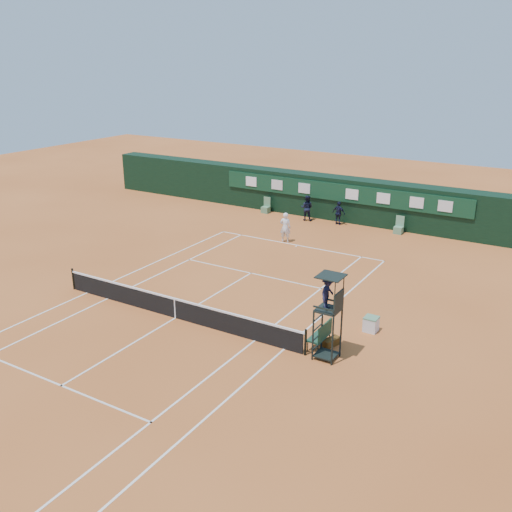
{
  "coord_description": "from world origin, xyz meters",
  "views": [
    {
      "loc": [
        14.86,
        -17.77,
        11.04
      ],
      "look_at": [
        0.56,
        6.0,
        1.2
      ],
      "focal_mm": 40.0,
      "sensor_mm": 36.0,
      "label": 1
    }
  ],
  "objects_px": {
    "player_bench": "(322,334)",
    "cooler": "(371,324)",
    "tennis_net": "(175,308)",
    "umpire_chair": "(328,299)",
    "player": "(285,227)"
  },
  "relations": [
    {
      "from": "player_bench",
      "to": "cooler",
      "type": "relative_size",
      "value": 1.86
    },
    {
      "from": "tennis_net",
      "to": "umpire_chair",
      "type": "xyz_separation_m",
      "value": [
        7.17,
        0.22,
        1.95
      ]
    },
    {
      "from": "cooler",
      "to": "player",
      "type": "relative_size",
      "value": 0.34
    },
    {
      "from": "cooler",
      "to": "player",
      "type": "bearing_deg",
      "value": 135.05
    },
    {
      "from": "umpire_chair",
      "to": "player",
      "type": "height_order",
      "value": "umpire_chair"
    },
    {
      "from": "player_bench",
      "to": "player",
      "type": "distance_m",
      "value": 13.6
    },
    {
      "from": "cooler",
      "to": "player",
      "type": "distance_m",
      "value": 12.53
    },
    {
      "from": "tennis_net",
      "to": "player_bench",
      "type": "xyz_separation_m",
      "value": [
        6.67,
        0.88,
        0.09
      ]
    },
    {
      "from": "umpire_chair",
      "to": "player",
      "type": "xyz_separation_m",
      "value": [
        -8.17,
        11.89,
        -1.52
      ]
    },
    {
      "from": "player_bench",
      "to": "umpire_chair",
      "type": "bearing_deg",
      "value": -52.67
    },
    {
      "from": "tennis_net",
      "to": "player_bench",
      "type": "distance_m",
      "value": 6.73
    },
    {
      "from": "tennis_net",
      "to": "cooler",
      "type": "xyz_separation_m",
      "value": [
        7.86,
        3.27,
        -0.18
      ]
    },
    {
      "from": "cooler",
      "to": "umpire_chair",
      "type": "bearing_deg",
      "value": -102.69
    },
    {
      "from": "umpire_chair",
      "to": "player_bench",
      "type": "height_order",
      "value": "umpire_chair"
    },
    {
      "from": "tennis_net",
      "to": "player",
      "type": "xyz_separation_m",
      "value": [
        -1.0,
        12.11,
        0.43
      ]
    }
  ]
}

